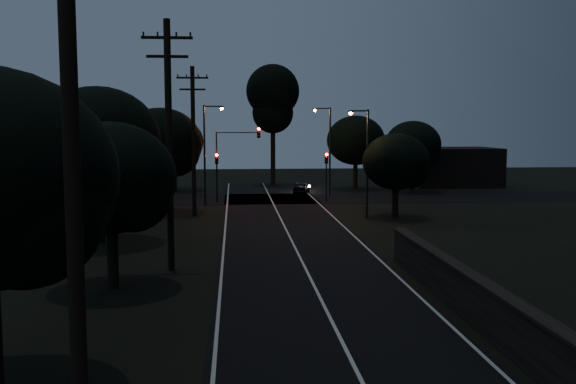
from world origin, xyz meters
TOP-DOWN VIEW (x-y plane):
  - road_surface at (0.00, 31.12)m, footprint 60.00×70.00m
  - utility_pole_near at (-6.00, -2.00)m, footprint 2.20×0.30m
  - utility_pole_mid at (-6.00, 15.00)m, footprint 2.20×0.30m
  - utility_pole_far at (-6.00, 32.00)m, footprint 2.20×0.30m
  - tree_left_b at (-7.82, 11.90)m, footprint 5.19×5.19m
  - tree_left_c at (-10.26, 21.86)m, footprint 6.76×6.76m
  - tree_left_d at (-8.29, 33.88)m, footprint 6.07×6.07m
  - tree_far_nw at (-8.80, 49.88)m, footprint 5.72×5.72m
  - tree_far_w at (-13.77, 45.87)m, footprint 6.50×6.50m
  - tree_far_ne at (9.21, 49.88)m, footprint 5.82×5.82m
  - tree_far_e at (14.19, 46.89)m, footprint 5.38×5.38m
  - tree_right_a at (8.16, 29.91)m, footprint 4.62×4.62m
  - tall_pine at (1.00, 55.00)m, footprint 5.64×5.64m
  - building_left at (-20.00, 52.00)m, footprint 10.00×8.00m
  - building_right at (20.00, 53.00)m, footprint 9.00×7.00m
  - signal_left at (-4.60, 39.99)m, footprint 0.28×0.35m
  - signal_right at (4.60, 39.99)m, footprint 0.28×0.35m
  - signal_mast at (-2.91, 39.99)m, footprint 3.70×0.35m
  - streetlight_a at (-5.31, 38.00)m, footprint 1.66×0.26m
  - streetlight_b at (5.31, 44.00)m, footprint 1.66×0.26m
  - streetlight_c at (5.83, 30.00)m, footprint 1.46×0.26m
  - car at (3.11, 46.00)m, footprint 2.02×3.48m

SIDE VIEW (x-z plane):
  - road_surface at x=0.00m, z-range 0.00..0.03m
  - car at x=3.11m, z-range 0.00..1.11m
  - building_right at x=20.00m, z-range 0.00..4.00m
  - building_left at x=-20.00m, z-range 0.00..4.40m
  - signal_left at x=-4.60m, z-range 0.79..4.89m
  - signal_right at x=4.60m, z-range 0.79..4.89m
  - tree_right_a at x=8.16m, z-range 0.87..6.75m
  - tree_left_b at x=-7.82m, z-range 0.98..7.58m
  - signal_mast at x=-2.91m, z-range 1.21..7.46m
  - streetlight_c at x=5.83m, z-range 0.60..8.10m
  - tree_far_e at x=14.19m, z-range 1.01..7.83m
  - streetlight_a at x=-5.31m, z-range 0.64..8.64m
  - streetlight_b at x=5.31m, z-range 0.64..8.64m
  - tree_far_nw at x=-8.80m, z-range 1.07..8.31m
  - tree_far_ne at x=9.21m, z-range 1.08..8.45m
  - tree_left_d at x=-8.29m, z-range 1.14..8.84m
  - tree_far_w at x=-13.77m, z-range 1.24..9.52m
  - utility_pole_far at x=-6.00m, z-range 0.23..10.73m
  - tree_left_c at x=-10.26m, z-range 1.25..9.79m
  - utility_pole_mid at x=-6.00m, z-range 0.24..11.24m
  - utility_pole_near at x=-6.00m, z-range 0.25..12.25m
  - tall_pine at x=1.00m, z-range 2.82..15.65m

